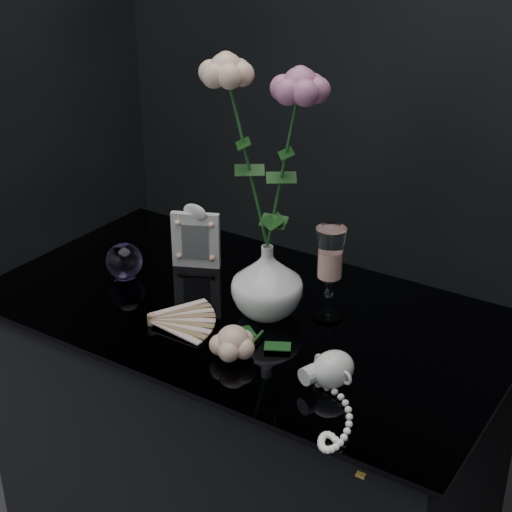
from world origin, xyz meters
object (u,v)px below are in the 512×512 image
Objects in this scene: wine_glass at (329,274)px; loose_rose at (233,342)px; paperweight at (124,261)px; picture_frame at (196,236)px; vase at (267,281)px; pearl_jar at (333,368)px.

wine_glass reaches higher than loose_rose.
loose_rose is (0.37, -0.13, -0.01)m from paperweight.
wine_glass is 0.35m from picture_frame.
paperweight is (-0.34, -0.03, -0.03)m from vase.
vase is 0.27m from pearl_jar.
pearl_jar is at bearing -32.68° from vase.
paperweight is 0.39m from loose_rose.
vase is 0.12m from wine_glass.
paperweight is at bearing -174.42° from vase.
picture_frame is 0.52m from pearl_jar.
picture_frame is 0.81× the size of loose_rose.
vase reaches higher than paperweight.
paperweight is 0.43× the size of loose_rose.
vase is at bearing 102.12° from loose_rose.
wine_glass is at bearing 26.59° from vase.
paperweight is at bearing -171.97° from pearl_jar.
paperweight reaches higher than loose_rose.
pearl_jar is (0.47, -0.24, -0.04)m from picture_frame.
pearl_jar is at bearing -51.45° from picture_frame.
picture_frame is 0.64× the size of pearl_jar.
vase is 0.80× the size of loose_rose.
paperweight is (-0.10, -0.13, -0.03)m from picture_frame.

